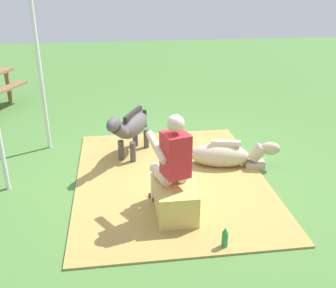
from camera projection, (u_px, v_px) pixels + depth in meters
ground_plane at (170, 173)px, 5.86m from camera, size 24.00×24.00×0.00m
hay_patch at (171, 179)px, 5.67m from camera, size 3.46×2.66×0.02m
hay_bale at (176, 202)px, 4.73m from camera, size 0.61×0.46×0.41m
person_seated at (172, 160)px, 4.67m from camera, size 0.71×0.53×1.29m
pony_standing at (131, 127)px, 6.16m from camera, size 1.24×0.78×0.87m
pony_lying at (226, 155)px, 5.99m from camera, size 0.59×1.36×0.42m
soda_bottle at (225, 238)px, 4.23m from camera, size 0.07×0.07×0.26m
tent_pole_right at (40, 75)px, 6.20m from camera, size 0.06×0.06×2.49m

